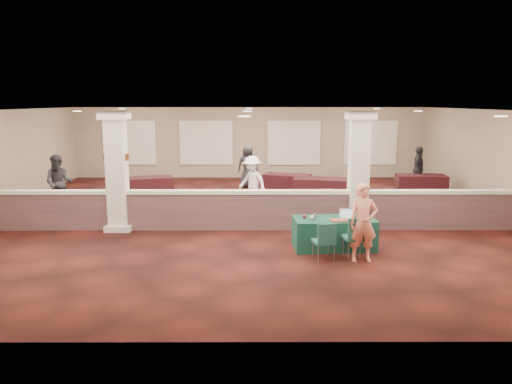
{
  "coord_description": "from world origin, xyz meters",
  "views": [
    {
      "loc": [
        0.19,
        -14.79,
        3.48
      ],
      "look_at": [
        0.24,
        -2.0,
        1.14
      ],
      "focal_mm": 35.0,
      "sensor_mm": 36.0,
      "label": 1
    }
  ],
  "objects_px": {
    "far_table_back_left": "(147,187)",
    "far_table_back_center": "(287,183)",
    "conf_chair_main": "(356,235)",
    "far_table_front_right": "(321,189)",
    "conf_chair_side": "(325,239)",
    "far_table_back_right": "(421,184)",
    "near_table": "(334,233)",
    "attendee_d": "(248,166)",
    "attendee_a": "(59,183)",
    "far_table_front_left": "(83,205)",
    "far_table_front_center": "(313,204)",
    "attendee_b": "(252,182)",
    "woman": "(363,223)",
    "attendee_c": "(418,169)"
  },
  "relations": [
    {
      "from": "near_table",
      "to": "attendee_a",
      "type": "xyz_separation_m",
      "value": [
        -8.14,
        4.19,
        0.54
      ]
    },
    {
      "from": "woman",
      "to": "attendee_c",
      "type": "height_order",
      "value": "attendee_c"
    },
    {
      "from": "woman",
      "to": "attendee_d",
      "type": "xyz_separation_m",
      "value": [
        -2.63,
        9.51,
        0.01
      ]
    },
    {
      "from": "far_table_back_left",
      "to": "attendee_c",
      "type": "distance_m",
      "value": 10.28
    },
    {
      "from": "conf_chair_main",
      "to": "attendee_c",
      "type": "bearing_deg",
      "value": 57.68
    },
    {
      "from": "woman",
      "to": "attendee_a",
      "type": "height_order",
      "value": "attendee_a"
    },
    {
      "from": "far_table_front_right",
      "to": "attendee_d",
      "type": "xyz_separation_m",
      "value": [
        -2.64,
        2.64,
        0.48
      ]
    },
    {
      "from": "conf_chair_main",
      "to": "far_table_front_left",
      "type": "distance_m",
      "value": 8.76
    },
    {
      "from": "woman",
      "to": "attendee_a",
      "type": "distance_m",
      "value": 10.04
    },
    {
      "from": "far_table_back_right",
      "to": "attendee_c",
      "type": "distance_m",
      "value": 0.66
    },
    {
      "from": "far_table_back_right",
      "to": "woman",
      "type": "bearing_deg",
      "value": -116.17
    },
    {
      "from": "far_table_front_right",
      "to": "conf_chair_side",
      "type": "bearing_deg",
      "value": -96.89
    },
    {
      "from": "attendee_a",
      "to": "attendee_d",
      "type": "bearing_deg",
      "value": 29.27
    },
    {
      "from": "far_table_back_right",
      "to": "attendee_a",
      "type": "bearing_deg",
      "value": -167.21
    },
    {
      "from": "near_table",
      "to": "far_table_front_right",
      "type": "bearing_deg",
      "value": 81.76
    },
    {
      "from": "conf_chair_side",
      "to": "far_table_front_right",
      "type": "distance_m",
      "value": 6.96
    },
    {
      "from": "attendee_b",
      "to": "attendee_c",
      "type": "bearing_deg",
      "value": 64.77
    },
    {
      "from": "attendee_d",
      "to": "conf_chair_main",
      "type": "bearing_deg",
      "value": 107.6
    },
    {
      "from": "conf_chair_main",
      "to": "attendee_b",
      "type": "relative_size",
      "value": 0.56
    },
    {
      "from": "far_table_front_left",
      "to": "far_table_back_center",
      "type": "relative_size",
      "value": 0.92
    },
    {
      "from": "near_table",
      "to": "far_table_front_left",
      "type": "xyz_separation_m",
      "value": [
        -7.2,
        3.56,
        -0.04
      ]
    },
    {
      "from": "far_table_back_left",
      "to": "far_table_back_center",
      "type": "relative_size",
      "value": 1.05
    },
    {
      "from": "far_table_back_right",
      "to": "attendee_c",
      "type": "bearing_deg",
      "value": 90.31
    },
    {
      "from": "attendee_b",
      "to": "far_table_front_right",
      "type": "bearing_deg",
      "value": 67.69
    },
    {
      "from": "conf_chair_side",
      "to": "far_table_back_right",
      "type": "height_order",
      "value": "conf_chair_side"
    },
    {
      "from": "conf_chair_side",
      "to": "far_table_back_left",
      "type": "distance_m",
      "value": 9.26
    },
    {
      "from": "far_table_front_left",
      "to": "attendee_a",
      "type": "relative_size",
      "value": 0.89
    },
    {
      "from": "far_table_front_center",
      "to": "attendee_d",
      "type": "height_order",
      "value": "attendee_d"
    },
    {
      "from": "far_table_front_left",
      "to": "far_table_back_left",
      "type": "height_order",
      "value": "far_table_back_left"
    },
    {
      "from": "far_table_front_left",
      "to": "far_table_back_left",
      "type": "xyz_separation_m",
      "value": [
        1.39,
        2.9,
        0.05
      ]
    },
    {
      "from": "far_table_front_center",
      "to": "attendee_b",
      "type": "height_order",
      "value": "attendee_b"
    },
    {
      "from": "conf_chair_side",
      "to": "woman",
      "type": "distance_m",
      "value": 0.9
    },
    {
      "from": "conf_chair_side",
      "to": "attendee_b",
      "type": "height_order",
      "value": "attendee_b"
    },
    {
      "from": "woman",
      "to": "attendee_b",
      "type": "height_order",
      "value": "woman"
    },
    {
      "from": "attendee_c",
      "to": "conf_chair_side",
      "type": "bearing_deg",
      "value": 174.44
    },
    {
      "from": "far_table_back_left",
      "to": "far_table_back_center",
      "type": "bearing_deg",
      "value": 10.52
    },
    {
      "from": "far_table_back_center",
      "to": "far_table_back_left",
      "type": "bearing_deg",
      "value": -169.48
    },
    {
      "from": "conf_chair_side",
      "to": "near_table",
      "type": "bearing_deg",
      "value": 58.71
    },
    {
      "from": "conf_chair_side",
      "to": "far_table_back_left",
      "type": "relative_size",
      "value": 0.48
    },
    {
      "from": "far_table_front_right",
      "to": "conf_chair_main",
      "type": "bearing_deg",
      "value": -91.02
    },
    {
      "from": "near_table",
      "to": "conf_chair_side",
      "type": "height_order",
      "value": "conf_chair_side"
    },
    {
      "from": "far_table_back_left",
      "to": "attendee_a",
      "type": "distance_m",
      "value": 3.29
    },
    {
      "from": "conf_chair_main",
      "to": "far_table_front_right",
      "type": "distance_m",
      "value": 6.76
    },
    {
      "from": "far_table_back_center",
      "to": "conf_chair_side",
      "type": "bearing_deg",
      "value": -88.07
    },
    {
      "from": "far_table_back_right",
      "to": "attendee_d",
      "type": "xyz_separation_m",
      "value": [
        -6.57,
        1.5,
        0.5
      ]
    },
    {
      "from": "far_table_front_right",
      "to": "far_table_back_right",
      "type": "relative_size",
      "value": 1.07
    },
    {
      "from": "attendee_a",
      "to": "far_table_back_right",
      "type": "bearing_deg",
      "value": 6.03
    },
    {
      "from": "far_table_back_center",
      "to": "attendee_a",
      "type": "relative_size",
      "value": 0.97
    },
    {
      "from": "conf_chair_main",
      "to": "attendee_a",
      "type": "height_order",
      "value": "attendee_a"
    },
    {
      "from": "attendee_a",
      "to": "far_table_front_center",
      "type": "bearing_deg",
      "value": -11.22
    }
  ]
}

